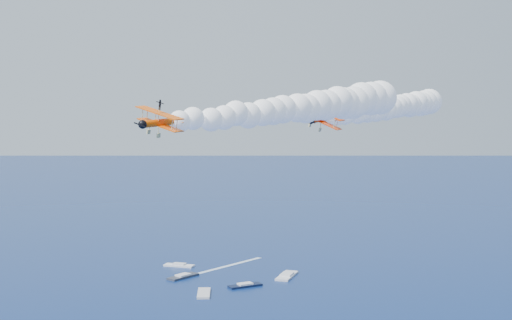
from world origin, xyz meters
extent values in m
cube|color=#2E323E|center=(-7.80, 161.35, 0.35)|extent=(12.05, 11.70, 0.70)
cube|color=silver|center=(29.66, 157.61, 0.35)|extent=(10.78, 15.63, 0.70)
cube|color=white|center=(-8.90, 179.84, 0.35)|extent=(12.23, 8.40, 0.70)
cube|color=black|center=(12.94, 145.25, 0.35)|extent=(12.32, 7.61, 0.70)
cube|color=silver|center=(-1.68, 137.08, 0.35)|extent=(5.21, 13.01, 0.70)
cube|color=white|center=(10.63, 178.78, 0.03)|extent=(28.99, 27.56, 0.04)
camera|label=1|loc=(-13.63, -83.62, 58.55)|focal=47.89mm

